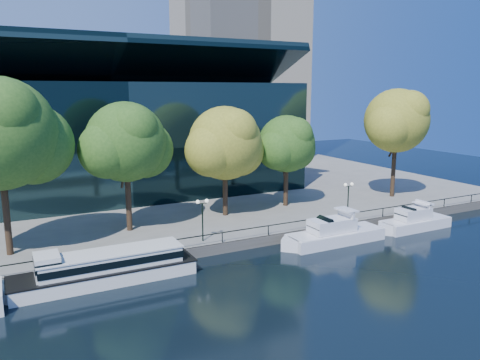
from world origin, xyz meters
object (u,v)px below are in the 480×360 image
tour_boat (101,268)px  cruiser_far (413,221)px  tree_3 (227,145)px  cruiser_near (332,233)px  lamp_1 (202,210)px  tree_1 (1,136)px  lamp_2 (348,192)px  tree_5 (398,122)px  tree_4 (288,145)px  tree_2 (128,144)px

tour_boat → cruiser_far: cruiser_far is taller
cruiser_far → tree_3: tree_3 is taller
cruiser_near → lamp_1: bearing=162.8°
cruiser_far → lamp_1: lamp_1 is taller
tree_1 → lamp_2: 34.58m
cruiser_far → tree_5: (7.01, 9.93, 9.95)m
cruiser_near → lamp_1: size_ratio=2.85×
tree_1 → tour_boat: bearing=-50.6°
cruiser_far → tree_4: bearing=125.0°
tree_2 → tour_boat: bearing=-116.9°
tree_3 → tree_4: size_ratio=1.11×
tour_boat → tree_4: (24.71, 11.31, 7.24)m
tree_4 → cruiser_near: bearing=-101.1°
tree_1 → lamp_1: tree_1 is taller
cruiser_far → tree_5: 15.71m
lamp_2 → tree_3: bearing=146.7°
tour_boat → tree_1: 13.85m
tree_4 → lamp_1: (-14.64, -8.13, -4.52)m
tree_4 → lamp_1: bearing=-151.0°
tree_2 → cruiser_near: bearing=-30.8°
tree_1 → cruiser_far: bearing=-11.9°
cruiser_far → tree_4: 16.67m
tour_boat → tree_4: tree_4 is taller
tree_2 → tree_5: tree_5 is taller
tree_4 → lamp_2: size_ratio=2.76×
tour_boat → cruiser_near: bearing=-1.6°
tree_3 → tree_4: 8.59m
tour_boat → tree_5: tree_5 is taller
tour_boat → tree_3: bearing=33.3°
tree_1 → lamp_1: (16.13, -4.20, -7.31)m
cruiser_far → lamp_1: size_ratio=2.33×
cruiser_far → tree_3: (-17.07, 11.50, 8.09)m
tree_3 → tree_4: (8.55, 0.69, -0.56)m
tree_1 → lamp_2: bearing=-7.1°
cruiser_far → lamp_2: bearing=144.8°
cruiser_near → tour_boat: bearing=178.4°
tour_boat → tree_2: 13.90m
lamp_1 → cruiser_far: bearing=-9.9°
tree_2 → lamp_1: size_ratio=3.22×
tree_3 → lamp_1: size_ratio=3.06×
cruiser_near → cruiser_far: 10.87m
lamp_2 → lamp_1: bearing=180.0°
tree_4 → lamp_2: 9.70m
cruiser_near → cruiser_far: bearing=-1.3°
tree_1 → tree_3: size_ratio=1.23×
tree_2 → lamp_2: (22.52, -6.56, -5.87)m
cruiser_far → lamp_1: (-23.16, 4.06, 3.01)m
tree_2 → tree_3: bearing=4.5°
lamp_1 → tree_3: bearing=50.7°
tree_5 → tree_1: bearing=-177.9°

